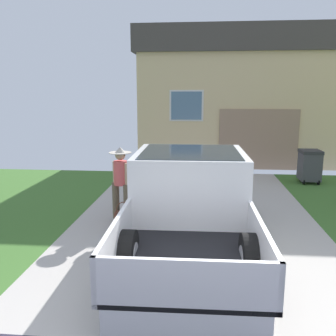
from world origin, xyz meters
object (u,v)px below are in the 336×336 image
at_px(person_with_hat, 121,180).
at_px(wheeled_trash_bin, 310,165).
at_px(handbag, 125,217).
at_px(house_with_garage, 246,97).
at_px(pickup_truck, 190,201).

bearing_deg(person_with_hat, wheeled_trash_bin, 68.99).
relative_size(handbag, house_with_garage, 0.05).
relative_size(pickup_truck, house_with_garage, 0.59).
xyz_separation_m(pickup_truck, handbag, (-1.40, 0.71, -0.60)).
bearing_deg(house_with_garage, handbag, -110.68).
relative_size(person_with_hat, handbag, 3.33).
xyz_separation_m(person_with_hat, house_with_garage, (3.63, 9.05, 1.70)).
bearing_deg(person_with_hat, house_with_garage, 99.61).
xyz_separation_m(handbag, house_with_garage, (3.51, 9.30, 2.46)).
bearing_deg(pickup_truck, person_with_hat, 146.48).
distance_m(person_with_hat, wheeled_trash_bin, 6.40).
bearing_deg(wheeled_trash_bin, house_with_garage, 105.60).
relative_size(person_with_hat, house_with_garage, 0.18).
bearing_deg(person_with_hat, pickup_truck, -0.92).
height_order(pickup_truck, handbag, pickup_truck).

